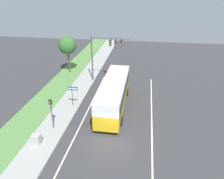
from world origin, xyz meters
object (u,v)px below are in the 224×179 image
object	(u,v)px
street_sign	(72,93)
utility_cabinet	(36,139)
bus	(114,92)
signal_gantry	(105,49)
pedestrian_signal	(51,110)

from	to	relation	value
street_sign	utility_cabinet	world-z (taller)	street_sign
bus	signal_gantry	distance (m)	8.41
utility_cabinet	pedestrian_signal	bearing A→B (deg)	78.30
pedestrian_signal	utility_cabinet	distance (m)	3.06
bus	pedestrian_signal	size ratio (longest dim) A/B	3.33
bus	utility_cabinet	xyz separation A→B (m)	(-5.85, -7.56, -1.40)
signal_gantry	utility_cabinet	xyz separation A→B (m)	(-3.40, -15.08, -4.27)
pedestrian_signal	utility_cabinet	xyz separation A→B (m)	(-0.53, -2.54, -1.61)
pedestrian_signal	signal_gantry	bearing A→B (deg)	77.08
utility_cabinet	bus	bearing A→B (deg)	52.29
signal_gantry	pedestrian_signal	world-z (taller)	signal_gantry
signal_gantry	pedestrian_signal	xyz separation A→B (m)	(-2.88, -12.54, -2.66)
bus	street_sign	world-z (taller)	bus
signal_gantry	pedestrian_signal	size ratio (longest dim) A/B	2.05
utility_cabinet	signal_gantry	bearing A→B (deg)	77.29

